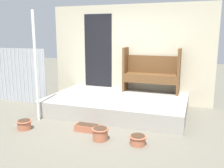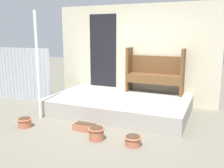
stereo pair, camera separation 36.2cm
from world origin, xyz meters
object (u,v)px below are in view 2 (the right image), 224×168
Objects in this scene: flower_pot_right at (133,140)px; planter_box_rect at (85,127)px; flower_pot_middle at (96,133)px; bench at (155,71)px; support_post at (38,66)px; flower_pot_left at (25,122)px.

flower_pot_right reaches higher than planter_box_rect.
flower_pot_middle is at bearing -37.52° from planter_box_rect.
bench is 2.58m from flower_pot_right.
support_post is 7.77× the size of flower_pot_right.
flower_pot_left is 2.27m from flower_pot_right.
bench reaches higher than flower_pot_middle.
support_post reaches higher than flower_pot_right.
flower_pot_middle is at bearing 0.63° from flower_pot_left.
flower_pot_right is at bearing -12.17° from support_post.
bench is 3.08× the size of planter_box_rect.
flower_pot_right is (0.67, 0.03, -0.03)m from flower_pot_middle.
support_post is at bearing -136.74° from bench.
flower_pot_left is (-2.03, -2.48, -0.82)m from bench.
flower_pot_middle is 0.65× the size of planter_box_rect.
flower_pot_right is at bearing -84.01° from bench.
planter_box_rect is (-0.82, -2.16, -0.85)m from bench.
flower_pot_middle is 1.02× the size of flower_pot_right.
support_post is 2.60m from flower_pot_right.
support_post is at bearing 167.83° from flower_pot_right.
bench is 3.31m from flower_pot_left.
flower_pot_right is 0.64× the size of planter_box_rect.
bench is (2.08, 1.93, -0.24)m from support_post.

